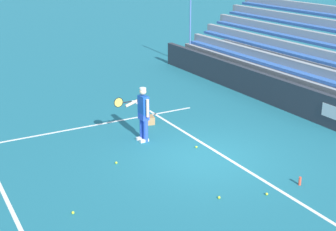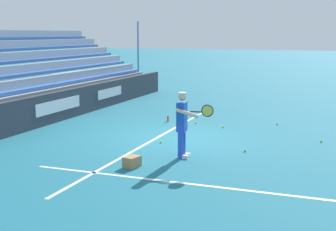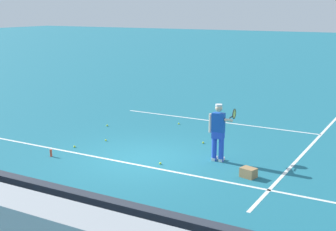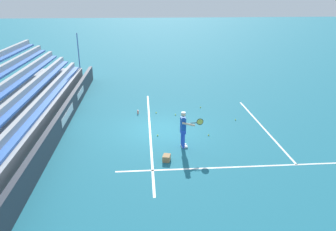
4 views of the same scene
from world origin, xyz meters
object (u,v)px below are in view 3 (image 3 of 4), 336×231
(tennis_ball_by_box, at_px, (179,124))
(tennis_ball_near_player, at_px, (203,143))
(tennis_ball_on_baseline, at_px, (107,125))
(tennis_ball_far_right, at_px, (106,140))
(water_bottle, at_px, (51,153))
(tennis_player, at_px, (219,132))
(tennis_ball_toward_net, at_px, (160,163))
(tennis_ball_far_left, at_px, (74,147))
(ball_box_cardboard, at_px, (248,173))

(tennis_ball_by_box, relative_size, tennis_ball_near_player, 1.00)
(tennis_ball_on_baseline, bearing_deg, tennis_ball_near_player, -4.17)
(tennis_ball_far_right, height_order, water_bottle, water_bottle)
(tennis_player, bearing_deg, water_bottle, -155.10)
(water_bottle, bearing_deg, tennis_ball_toward_net, 17.03)
(tennis_player, xyz_separation_m, tennis_ball_on_baseline, (-5.36, 1.73, -0.86))
(tennis_ball_far_left, relative_size, tennis_ball_by_box, 1.00)
(tennis_ball_far_left, bearing_deg, tennis_ball_near_player, 35.76)
(tennis_ball_far_right, relative_size, tennis_ball_on_baseline, 1.00)
(tennis_ball_by_box, bearing_deg, ball_box_cardboard, -43.87)
(tennis_ball_far_right, bearing_deg, tennis_player, -0.71)
(tennis_ball_near_player, bearing_deg, water_bottle, -134.08)
(tennis_ball_far_right, xyz_separation_m, water_bottle, (-0.43, -2.19, 0.08))
(tennis_ball_near_player, xyz_separation_m, tennis_ball_on_baseline, (-4.21, 0.31, 0.00))
(tennis_ball_by_box, bearing_deg, tennis_ball_far_left, -108.78)
(ball_box_cardboard, distance_m, tennis_ball_far_left, 5.86)
(ball_box_cardboard, height_order, tennis_ball_far_left, ball_box_cardboard)
(tennis_ball_far_right, height_order, tennis_ball_near_player, same)
(tennis_ball_by_box, height_order, tennis_ball_near_player, same)
(tennis_ball_toward_net, height_order, tennis_ball_near_player, same)
(tennis_ball_far_left, height_order, tennis_ball_on_baseline, same)
(tennis_ball_far_left, distance_m, tennis_ball_toward_net, 3.28)
(tennis_player, distance_m, ball_box_cardboard, 1.72)
(tennis_player, distance_m, tennis_ball_far_right, 4.25)
(tennis_player, height_order, tennis_ball_far_right, tennis_player)
(ball_box_cardboard, relative_size, tennis_ball_on_baseline, 6.06)
(tennis_ball_toward_net, height_order, tennis_ball_on_baseline, same)
(tennis_player, relative_size, tennis_ball_far_left, 25.98)
(tennis_ball_on_baseline, distance_m, water_bottle, 3.94)
(tennis_player, bearing_deg, tennis_ball_far_left, -167.04)
(tennis_ball_near_player, bearing_deg, tennis_ball_by_box, 135.59)
(tennis_ball_far_right, distance_m, water_bottle, 2.23)
(tennis_ball_by_box, height_order, tennis_ball_toward_net, same)
(tennis_ball_near_player, xyz_separation_m, water_bottle, (-3.44, -3.55, 0.08))
(ball_box_cardboard, height_order, tennis_ball_far_right, ball_box_cardboard)
(tennis_ball_far_right, bearing_deg, tennis_ball_toward_net, -22.56)
(tennis_ball_toward_net, relative_size, tennis_ball_on_baseline, 1.00)
(tennis_ball_toward_net, bearing_deg, tennis_player, 40.56)
(tennis_player, distance_m, tennis_ball_toward_net, 1.94)
(tennis_ball_far_right, distance_m, tennis_ball_by_box, 3.44)
(ball_box_cardboard, xyz_separation_m, tennis_ball_near_player, (-2.42, 2.29, -0.10))
(water_bottle, bearing_deg, ball_box_cardboard, 12.13)
(tennis_ball_on_baseline, bearing_deg, ball_box_cardboard, -21.41)
(tennis_player, relative_size, ball_box_cardboard, 4.29)
(tennis_ball_toward_net, xyz_separation_m, tennis_ball_near_player, (0.16, 2.55, 0.00))
(tennis_ball_far_right, height_order, tennis_ball_toward_net, same)
(tennis_ball_by_box, xyz_separation_m, water_bottle, (-1.49, -5.46, 0.08))
(tennis_ball_far_left, distance_m, water_bottle, 1.08)
(tennis_ball_far_right, relative_size, water_bottle, 0.30)
(tennis_player, distance_m, tennis_ball_far_left, 4.79)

